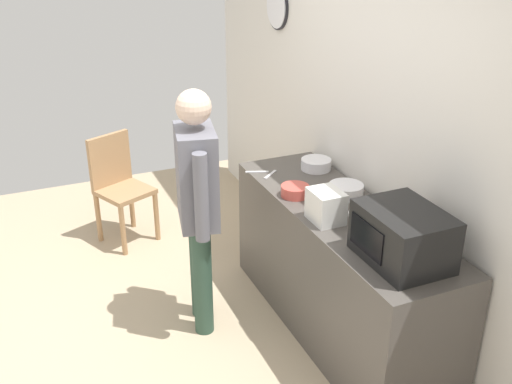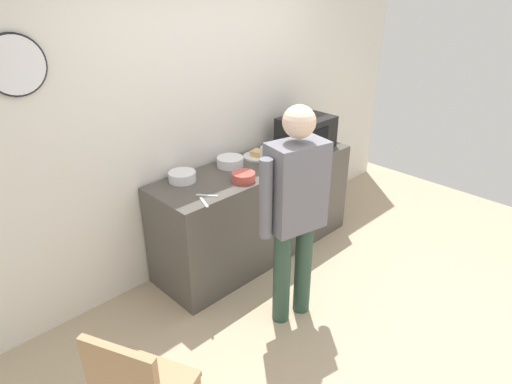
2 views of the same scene
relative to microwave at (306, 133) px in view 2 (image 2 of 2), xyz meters
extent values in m
plane|color=tan|center=(-0.90, -1.20, -1.06)|extent=(6.00, 6.00, 0.00)
cube|color=silver|center=(-0.90, 0.40, 0.24)|extent=(5.40, 0.10, 2.60)
cylinder|color=white|center=(-2.34, 0.34, 0.88)|extent=(0.35, 0.03, 0.35)
cylinder|color=black|center=(-2.34, 0.34, 0.88)|extent=(0.37, 0.02, 0.37)
cube|color=#4C4742|center=(-0.65, 0.02, -0.61)|extent=(2.00, 0.62, 0.91)
cube|color=black|center=(0.00, 0.00, 0.00)|extent=(0.50, 0.38, 0.30)
cube|color=black|center=(-0.06, -0.19, 0.00)|extent=(0.30, 0.01, 0.18)
cylinder|color=white|center=(-0.51, 0.14, -0.14)|extent=(0.27, 0.27, 0.01)
cube|color=#E0B870|center=(-0.51, 0.14, -0.11)|extent=(0.13, 0.13, 0.05)
cylinder|color=#C64C42|center=(-0.97, -0.16, -0.11)|extent=(0.19, 0.19, 0.07)
cylinder|color=white|center=(-1.32, 0.19, -0.11)|extent=(0.22, 0.22, 0.08)
cylinder|color=white|center=(-0.84, 0.16, -0.11)|extent=(0.23, 0.23, 0.08)
cube|color=silver|center=(-0.57, -0.15, -0.05)|extent=(0.22, 0.18, 0.20)
cube|color=silver|center=(-1.44, -0.23, -0.15)|extent=(0.08, 0.17, 0.01)
cube|color=silver|center=(-1.35, -0.16, -0.15)|extent=(0.12, 0.15, 0.01)
cylinder|color=#2D493A|center=(-0.98, -0.83, -0.66)|extent=(0.13, 0.13, 0.80)
cylinder|color=#2D493A|center=(-1.17, -0.78, -0.66)|extent=(0.13, 0.13, 0.80)
cube|color=slate|center=(-1.08, -0.80, 0.06)|extent=(0.44, 0.32, 0.63)
cylinder|color=slate|center=(-0.83, -0.86, 0.03)|extent=(0.09, 0.09, 0.57)
cylinder|color=slate|center=(-1.32, -0.75, 0.03)|extent=(0.09, 0.09, 0.57)
sphere|color=beige|center=(-1.08, -0.80, 0.51)|extent=(0.22, 0.22, 0.22)
cube|color=#A87F56|center=(-2.62, -1.10, -0.35)|extent=(0.20, 0.38, 0.45)
camera|label=1|loc=(2.30, -1.85, 1.57)|focal=42.44mm
camera|label=2|loc=(-3.18, -2.56, 1.35)|focal=30.92mm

